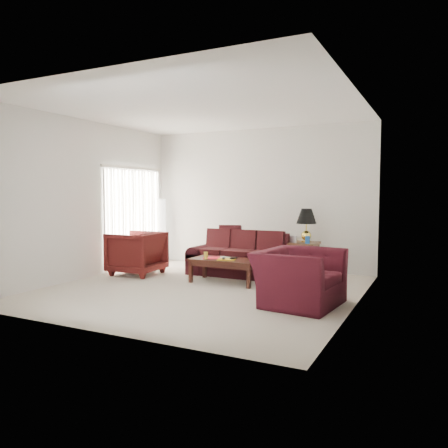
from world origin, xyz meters
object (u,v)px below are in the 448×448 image
Objects in this scene: floor_lamp at (161,230)px; armchair_right at (299,278)px; coffee_table at (225,271)px; sofa at (240,254)px; end_table at (302,259)px; armchair_left at (136,253)px.

armchair_right is at bearing -30.94° from floor_lamp.
floor_lamp reaches higher than armchair_right.
coffee_table is (2.42, -1.52, -0.53)m from floor_lamp.
coffee_table is (-1.64, 0.92, -0.18)m from armchair_right.
floor_lamp reaches higher than sofa.
armchair_right reaches higher than end_table.
end_table is 0.54× the size of armchair_right.
armchair_right is at bearing 73.44° from armchair_left.
armchair_left is (0.48, -1.57, -0.32)m from floor_lamp.
armchair_left is at bearing -155.28° from end_table.
armchair_right is (3.58, -0.87, -0.03)m from armchair_left.
end_table is 0.53× the size of coffee_table.
armchair_right is (0.60, -2.24, 0.07)m from end_table.
end_table is at bearing -3.23° from floor_lamp.
sofa reaches higher than coffee_table.
armchair_left is 0.78× the size of armchair_right.
sofa is 2.37m from armchair_right.
end_table is 0.69× the size of armchair_left.
armchair_left reaches higher than sofa.
sofa is at bearing -152.16° from end_table.
armchair_right is at bearing -74.92° from end_table.
sofa is 3.10× the size of end_table.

